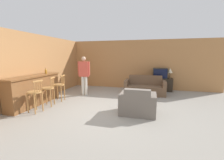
# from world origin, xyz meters

# --- Properties ---
(ground_plane) EXTENTS (24.00, 24.00, 0.00)m
(ground_plane) POSITION_xyz_m (0.00, 0.00, 0.00)
(ground_plane) COLOR gray
(wall_back) EXTENTS (9.40, 0.08, 2.60)m
(wall_back) POSITION_xyz_m (0.00, 3.67, 1.30)
(wall_back) COLOR #B27A47
(wall_back) RESTS_ON ground_plane
(wall_left) EXTENTS (0.08, 8.67, 2.60)m
(wall_left) POSITION_xyz_m (-3.11, 1.34, 1.30)
(wall_left) COLOR #B27A47
(wall_left) RESTS_ON ground_plane
(bar_counter) EXTENTS (0.55, 2.26, 1.07)m
(bar_counter) POSITION_xyz_m (-2.77, -0.13, 0.54)
(bar_counter) COLOR brown
(bar_counter) RESTS_ON ground_plane
(bar_chair_near) EXTENTS (0.47, 0.47, 1.03)m
(bar_chair_near) POSITION_xyz_m (-2.18, -0.77, 0.57)
(bar_chair_near) COLOR #B77F42
(bar_chair_near) RESTS_ON ground_plane
(bar_chair_mid) EXTENTS (0.50, 0.50, 1.03)m
(bar_chair_mid) POSITION_xyz_m (-2.18, -0.14, 0.57)
(bar_chair_mid) COLOR #B77F42
(bar_chair_mid) RESTS_ON ground_plane
(bar_chair_far) EXTENTS (0.47, 0.47, 1.03)m
(bar_chair_far) POSITION_xyz_m (-2.18, 0.51, 0.57)
(bar_chair_far) COLOR #B77F42
(bar_chair_far) RESTS_ON ground_plane
(couch_far) EXTENTS (1.84, 0.82, 0.85)m
(couch_far) POSITION_xyz_m (1.03, 2.46, 0.30)
(couch_far) COLOR brown
(couch_far) RESTS_ON ground_plane
(armchair_near) EXTENTS (1.07, 0.78, 0.82)m
(armchair_near) POSITION_xyz_m (0.94, -0.11, 0.30)
(armchair_near) COLOR #70665B
(armchair_near) RESTS_ON ground_plane
(coffee_table) EXTENTS (0.51, 0.96, 0.41)m
(coffee_table) POSITION_xyz_m (1.01, 1.23, 0.34)
(coffee_table) COLOR brown
(coffee_table) RESTS_ON ground_plane
(tv_unit) EXTENTS (1.22, 0.46, 0.65)m
(tv_unit) POSITION_xyz_m (1.73, 3.34, 0.32)
(tv_unit) COLOR #2D2319
(tv_unit) RESTS_ON ground_plane
(tv) EXTENTS (0.70, 0.47, 0.51)m
(tv) POSITION_xyz_m (1.73, 3.34, 0.90)
(tv) COLOR black
(tv) RESTS_ON tv_unit
(bottle) EXTENTS (0.08, 0.08, 0.22)m
(bottle) POSITION_xyz_m (-2.75, 0.52, 1.17)
(bottle) COLOR #B27A23
(bottle) RESTS_ON bar_counter
(book_on_table) EXTENTS (0.23, 0.19, 0.03)m
(book_on_table) POSITION_xyz_m (0.92, 1.42, 0.42)
(book_on_table) COLOR black
(book_on_table) RESTS_ON coffee_table
(table_lamp) EXTENTS (0.25, 0.25, 0.52)m
(table_lamp) POSITION_xyz_m (2.19, 3.34, 1.03)
(table_lamp) COLOR brown
(table_lamp) RESTS_ON tv_unit
(person_by_window) EXTENTS (0.53, 0.24, 1.73)m
(person_by_window) POSITION_xyz_m (-1.61, 1.57, 0.99)
(person_by_window) COLOR silver
(person_by_window) RESTS_ON ground_plane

